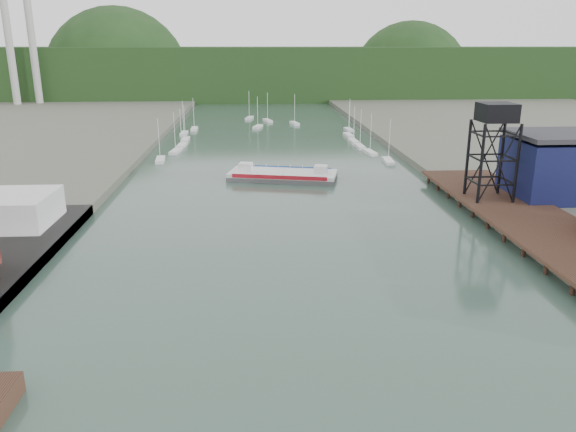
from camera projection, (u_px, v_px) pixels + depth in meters
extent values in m
cube|color=black|center=(536.00, 222.00, 83.69)|extent=(14.00, 70.00, 0.50)
cylinder|color=black|center=(496.00, 230.00, 83.65)|extent=(0.60, 0.60, 2.20)
cylinder|color=black|center=(573.00, 228.00, 84.37)|extent=(0.60, 0.60, 2.20)
cylinder|color=black|center=(481.00, 164.00, 90.95)|extent=(0.50, 0.50, 13.00)
cylinder|color=black|center=(517.00, 164.00, 91.32)|extent=(0.50, 0.50, 13.00)
cylinder|color=black|center=(468.00, 157.00, 96.68)|extent=(0.50, 0.50, 13.00)
cylinder|color=black|center=(502.00, 157.00, 97.04)|extent=(0.50, 0.50, 13.00)
cube|color=black|center=(497.00, 112.00, 91.66)|extent=(5.50, 5.50, 3.00)
cube|color=#0D0F39|center=(570.00, 169.00, 97.41)|extent=(20.00, 14.00, 10.00)
cube|color=#2D2D33|center=(575.00, 135.00, 95.68)|extent=(20.50, 14.50, 0.80)
cube|color=silver|center=(160.00, 160.00, 136.45)|extent=(2.67, 7.65, 0.90)
cube|color=silver|center=(176.00, 151.00, 147.47)|extent=(2.81, 7.67, 0.90)
cube|color=silver|center=(182.00, 146.00, 155.97)|extent=(2.35, 7.59, 0.90)
cube|color=silver|center=(185.00, 140.00, 165.43)|extent=(2.01, 7.50, 0.90)
cube|color=silver|center=(184.00, 134.00, 177.00)|extent=(2.00, 7.50, 0.90)
cube|color=silver|center=(194.00, 129.00, 186.53)|extent=(2.16, 7.54, 0.90)
cube|color=silver|center=(388.00, 161.00, 135.14)|extent=(2.53, 7.62, 0.90)
cube|color=silver|center=(370.00, 153.00, 145.96)|extent=(2.76, 7.67, 0.90)
cube|color=silver|center=(360.00, 147.00, 154.28)|extent=(2.22, 7.56, 0.90)
cube|color=silver|center=(353.00, 141.00, 162.85)|extent=(2.18, 7.54, 0.90)
cube|color=silver|center=(349.00, 135.00, 173.46)|extent=(2.46, 7.61, 0.90)
cube|color=silver|center=(349.00, 130.00, 184.67)|extent=(2.48, 7.61, 0.90)
cube|color=silver|center=(258.00, 127.00, 191.46)|extent=(3.78, 7.76, 0.90)
cube|color=silver|center=(295.00, 123.00, 199.89)|extent=(3.31, 7.74, 0.90)
cube|color=silver|center=(268.00, 121.00, 206.96)|extent=(3.76, 7.76, 0.90)
cube|color=silver|center=(249.00, 118.00, 214.19)|extent=(3.40, 7.74, 0.90)
cylinder|color=#AEADA8|center=(8.00, 38.00, 243.14)|extent=(3.20, 3.20, 60.00)
cylinder|color=#AEADA8|center=(32.00, 38.00, 248.39)|extent=(3.20, 3.20, 60.00)
cube|color=#1A3316|center=(260.00, 72.00, 321.84)|extent=(500.00, 120.00, 28.00)
sphere|color=#1A3316|center=(119.00, 80.00, 318.19)|extent=(80.00, 80.00, 80.00)
sphere|color=#1A3316|center=(409.00, 81.00, 338.57)|extent=(70.00, 70.00, 70.00)
cube|color=#49494C|center=(283.00, 177.00, 118.45)|extent=(23.81, 13.78, 0.89)
cube|color=silver|center=(283.00, 173.00, 118.22)|extent=(23.81, 13.78, 0.72)
cube|color=#A3121E|center=(279.00, 177.00, 113.90)|extent=(19.19, 4.59, 0.80)
cube|color=navy|center=(286.00, 168.00, 122.42)|extent=(19.19, 4.59, 0.80)
cube|color=silver|center=(246.00, 167.00, 119.17)|extent=(3.22, 3.22, 1.79)
cube|color=silver|center=(321.00, 170.00, 116.63)|extent=(3.22, 3.22, 1.79)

